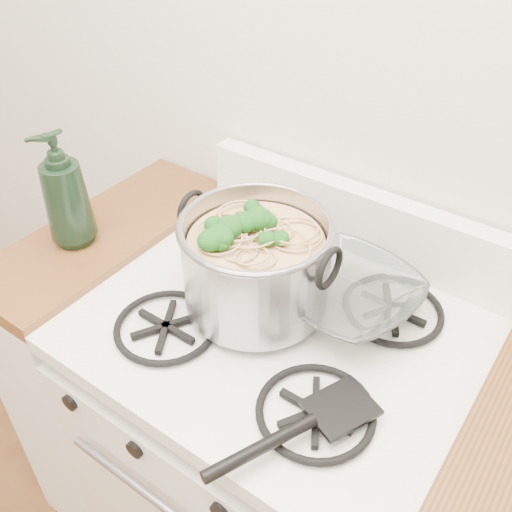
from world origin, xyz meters
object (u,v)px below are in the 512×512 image
object	(u,v)px
spatula	(341,405)
glass_bowl	(344,301)
stock_pot	(256,264)
bottle	(64,190)
gas_range	(275,455)

from	to	relation	value
spatula	glass_bowl	bearing A→B (deg)	141.21
stock_pot	spatula	xyz separation A→B (m)	(0.27, -0.13, -0.08)
glass_bowl	bottle	size ratio (longest dim) A/B	0.41
stock_pot	glass_bowl	bearing A→B (deg)	29.27
stock_pot	bottle	world-z (taller)	bottle
glass_bowl	gas_range	bearing A→B (deg)	-133.50
gas_range	stock_pot	distance (m)	0.58
gas_range	bottle	distance (m)	0.81
spatula	bottle	size ratio (longest dim) A/B	1.14
spatula	bottle	world-z (taller)	bottle
gas_range	stock_pot	size ratio (longest dim) A/B	2.85
bottle	glass_bowl	bearing A→B (deg)	35.09
stock_pot	glass_bowl	distance (m)	0.19
stock_pot	bottle	size ratio (longest dim) A/B	1.19
stock_pot	spatula	bearing A→B (deg)	-26.45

